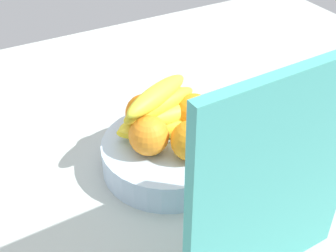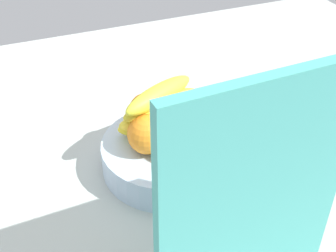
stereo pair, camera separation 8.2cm
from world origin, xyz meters
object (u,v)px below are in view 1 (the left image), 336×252
fruit_bowl (168,155)px  orange_back_left (149,136)px  orange_center (144,113)px  banana_bunch (159,112)px  orange_front_right (194,112)px  cutting_board (275,187)px  orange_front_left (191,141)px

fruit_bowl → orange_back_left: bearing=8.1°
orange_center → banana_bunch: bearing=118.7°
orange_front_right → cutting_board: bearing=78.5°
banana_bunch → orange_center: bearing=-61.3°
banana_bunch → fruit_bowl: bearing=92.0°
orange_front_right → banana_bunch: bearing=-11.3°
orange_front_left → orange_back_left: bearing=-39.9°
orange_front_right → orange_center: bearing=-27.6°
fruit_bowl → orange_front_right: orange_front_right is taller
orange_center → orange_back_left: same height
orange_front_left → orange_front_right: (-5.17, -7.44, 0.00)cm
orange_front_left → orange_front_right: 9.06cm
orange_front_right → fruit_bowl: bearing=15.1°
fruit_bowl → banana_bunch: bearing=-88.0°
orange_back_left → banana_bunch: size_ratio=0.41×
fruit_bowl → orange_front_left: 8.93cm
banana_bunch → orange_front_right: bearing=168.7°
orange_back_left → cutting_board: (-4.95, 27.97, 8.25)cm
orange_front_left → banana_bunch: size_ratio=0.41×
fruit_bowl → banana_bunch: 8.90cm
orange_back_left → cutting_board: 29.58cm
orange_front_left → orange_front_right: size_ratio=1.00×
orange_front_left → orange_back_left: same height
orange_center → orange_back_left: bearing=70.0°
orange_front_left → orange_back_left: (5.98, -4.99, 0.00)cm
orange_center → cutting_board: 35.96cm
orange_front_left → cutting_board: size_ratio=0.21×
orange_front_left → orange_center: 12.43cm
orange_front_left → cutting_board: cutting_board is taller
orange_front_right → cutting_board: cutting_board is taller
orange_center → cutting_board: size_ratio=0.21×
orange_front_right → orange_front_left: bearing=55.2°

